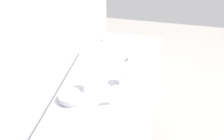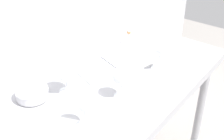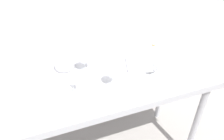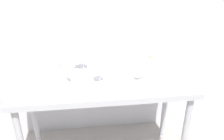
# 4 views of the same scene
# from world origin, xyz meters

# --- Properties ---
(back_wall) EXTENTS (3.80, 0.04, 2.60)m
(back_wall) POSITION_xyz_m (0.00, 0.49, 1.30)
(back_wall) COLOR #BBBBC0
(back_wall) RESTS_ON ground_plane
(steel_counter) EXTENTS (1.40, 0.65, 0.90)m
(steel_counter) POSITION_xyz_m (0.00, -0.01, 0.79)
(steel_counter) COLOR #A9A9AE
(steel_counter) RESTS_ON ground_plane
(wine_glass_near_right) EXTENTS (0.09, 0.09, 0.17)m
(wine_glass_near_right) POSITION_xyz_m (0.29, -0.11, 1.02)
(wine_glass_near_right) COLOR white
(wine_glass_near_right) RESTS_ON steel_counter
(wine_glass_near_left) EXTENTS (0.08, 0.08, 0.16)m
(wine_glass_near_left) POSITION_xyz_m (-0.27, -0.10, 1.02)
(wine_glass_near_left) COLOR white
(wine_glass_near_left) RESTS_ON steel_counter
(wine_glass_far_left) EXTENTS (0.10, 0.10, 0.17)m
(wine_glass_far_left) POSITION_xyz_m (-0.14, 0.12, 1.01)
(wine_glass_far_left) COLOR white
(wine_glass_far_left) RESTS_ON steel_counter
(wine_glass_near_center) EXTENTS (0.08, 0.08, 0.15)m
(wine_glass_near_center) POSITION_xyz_m (-0.03, -0.10, 1.01)
(wine_glass_near_center) COLOR white
(wine_glass_near_center) RESTS_ON steel_counter
(open_notebook) EXTENTS (0.42, 0.32, 0.01)m
(open_notebook) POSITION_xyz_m (0.16, 0.09, 0.90)
(open_notebook) COLOR white
(open_notebook) RESTS_ON steel_counter
(tasting_sheet_upper) EXTENTS (0.27, 0.32, 0.00)m
(tasting_sheet_upper) POSITION_xyz_m (-0.40, 0.03, 0.90)
(tasting_sheet_upper) COLOR white
(tasting_sheet_upper) RESTS_ON steel_counter
(tasting_bowl) EXTENTS (0.15, 0.15, 0.05)m
(tasting_bowl) POSITION_xyz_m (-0.27, 0.21, 0.93)
(tasting_bowl) COLOR beige
(tasting_bowl) RESTS_ON steel_counter
(decanter_funnel) EXTENTS (0.10, 0.10, 0.12)m
(decanter_funnel) POSITION_xyz_m (0.42, 0.17, 0.94)
(decanter_funnel) COLOR silver
(decanter_funnel) RESTS_ON steel_counter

